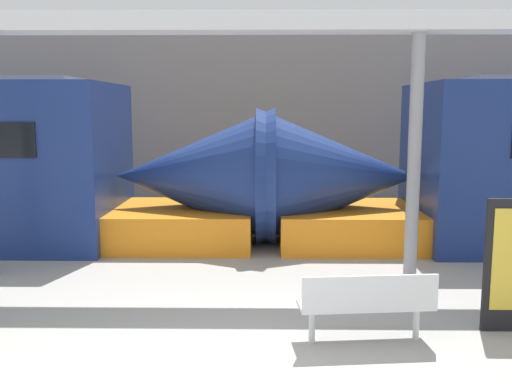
{
  "coord_description": "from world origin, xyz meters",
  "views": [
    {
      "loc": [
        0.23,
        -5.02,
        2.62
      ],
      "look_at": [
        0.1,
        3.3,
        1.4
      ],
      "focal_mm": 40.0,
      "sensor_mm": 36.0,
      "label": 1
    }
  ],
  "objects": [
    {
      "name": "support_column_near",
      "position": [
        2.51,
        3.69,
        1.87
      ],
      "size": [
        0.2,
        0.2,
        3.74
      ],
      "primitive_type": "cylinder",
      "color": "gray",
      "rests_on": "ground_plane"
    },
    {
      "name": "station_wall",
      "position": [
        0.0,
        10.89,
        2.5
      ],
      "size": [
        56.0,
        0.2,
        5.0
      ],
      "primitive_type": "cube",
      "color": "gray",
      "rests_on": "ground_plane"
    },
    {
      "name": "canopy_beam",
      "position": [
        2.51,
        3.69,
        3.88
      ],
      "size": [
        28.0,
        0.6,
        0.28
      ],
      "primitive_type": "cube",
      "color": "silver",
      "rests_on": "support_column_near"
    },
    {
      "name": "bench_near",
      "position": [
        1.37,
        1.09,
        0.5
      ],
      "size": [
        1.54,
        0.59,
        0.83
      ],
      "rotation": [
        0.0,
        0.0,
        0.1
      ],
      "color": "silver",
      "rests_on": "ground_plane"
    }
  ]
}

